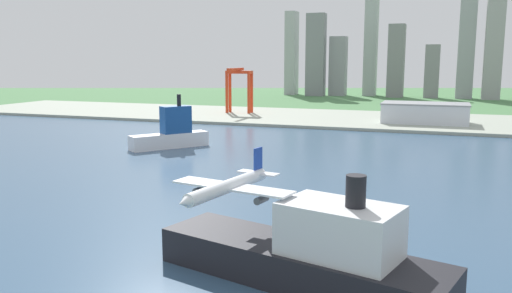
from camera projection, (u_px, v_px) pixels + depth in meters
ground_plane at (331, 160)px, 286.41m from camera, size 2400.00×2400.00×0.00m
water_bay at (303, 184)px, 230.66m from camera, size 840.00×360.00×0.15m
industrial_pier at (375, 120)px, 462.68m from camera, size 840.00×140.00×2.50m
airplane_landing at (228, 187)px, 130.78m from camera, size 33.45×36.50×10.84m
ferry_boat at (172, 133)px, 323.11m from camera, size 37.80×45.65×32.65m
cargo_ship at (310, 254)px, 125.95m from camera, size 76.17×37.80×28.54m
port_crane_red at (239, 81)px, 506.89m from camera, size 25.12×37.55×43.29m
warehouse_main at (425, 113)px, 430.27m from camera, size 68.39×36.32×16.33m
distant_skyline at (402, 54)px, 753.15m from camera, size 352.63×73.87×154.59m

